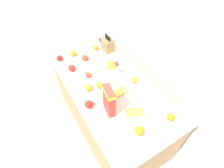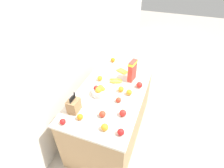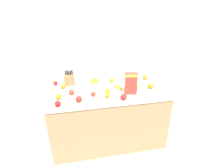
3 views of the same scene
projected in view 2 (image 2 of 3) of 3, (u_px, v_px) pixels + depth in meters
ground_plane at (113, 129)px, 2.88m from camera, size 14.00×14.00×0.00m
wall_back at (66, 52)px, 2.26m from camera, size 9.00×0.06×2.60m
counter at (113, 111)px, 2.61m from camera, size 1.66×0.86×0.86m
knife_block at (74, 105)px, 1.98m from camera, size 0.15×0.12×0.27m
cereal_box at (132, 70)px, 2.41m from camera, size 0.17×0.10×0.30m
fruit_bowl at (100, 91)px, 2.23m from camera, size 0.21×0.21×0.13m
banana_bunch_left at (116, 81)px, 2.45m from camera, size 0.13×0.20×0.04m
banana_bunch_right at (122, 71)px, 2.66m from camera, size 0.17×0.21×0.03m
apple_front at (102, 114)px, 1.94m from camera, size 0.08×0.08×0.08m
apple_rear at (139, 85)px, 2.35m from camera, size 0.08×0.08×0.08m
apple_near_bananas at (123, 113)px, 1.95m from camera, size 0.08×0.08×0.08m
apple_rightmost at (121, 132)px, 1.75m from camera, size 0.07×0.07×0.07m
apple_by_knife_block at (63, 122)px, 1.86m from camera, size 0.07×0.07×0.07m
apple_middle at (119, 100)px, 2.13m from camera, size 0.07×0.07×0.07m
orange_mid_left at (131, 64)px, 2.76m from camera, size 0.08×0.08×0.08m
orange_back_center at (100, 78)px, 2.47m from camera, size 0.07×0.07×0.07m
orange_mid_right at (129, 92)px, 2.23m from camera, size 0.07×0.07×0.07m
orange_front_left at (80, 117)px, 1.91m from camera, size 0.07×0.07×0.07m
orange_front_right at (113, 60)px, 2.88m from camera, size 0.07×0.07×0.07m
orange_by_cereal at (105, 127)px, 1.79m from camera, size 0.08×0.08×0.08m
orange_near_bowl at (121, 89)px, 2.28m from camera, size 0.07×0.07×0.07m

